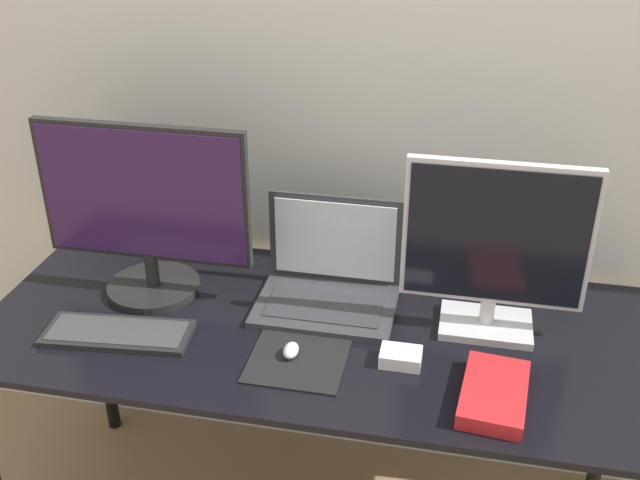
% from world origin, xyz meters
% --- Properties ---
extents(wall_back, '(7.00, 0.05, 2.50)m').
position_xyz_m(wall_back, '(0.00, 0.78, 1.25)').
color(wall_back, silver).
rests_on(wall_back, ground_plane).
extents(desk, '(1.70, 0.72, 0.74)m').
position_xyz_m(desk, '(0.00, 0.36, 0.66)').
color(desk, black).
rests_on(desk, ground_plane).
extents(monitor_left, '(0.56, 0.25, 0.47)m').
position_xyz_m(monitor_left, '(-0.47, 0.44, 0.98)').
color(monitor_left, black).
rests_on(monitor_left, desk).
extents(monitor_right, '(0.44, 0.16, 0.44)m').
position_xyz_m(monitor_right, '(0.41, 0.44, 0.97)').
color(monitor_right, silver).
rests_on(monitor_right, desk).
extents(laptop, '(0.36, 0.26, 0.26)m').
position_xyz_m(laptop, '(-0.00, 0.49, 0.80)').
color(laptop, '#333338').
rests_on(laptop, desk).
extents(keyboard, '(0.37, 0.17, 0.02)m').
position_xyz_m(keyboard, '(-0.47, 0.22, 0.75)').
color(keyboard, black).
rests_on(keyboard, desk).
extents(mousepad, '(0.22, 0.22, 0.00)m').
position_xyz_m(mousepad, '(-0.02, 0.21, 0.74)').
color(mousepad, black).
rests_on(mousepad, desk).
extents(mouse, '(0.04, 0.06, 0.03)m').
position_xyz_m(mouse, '(-0.04, 0.22, 0.76)').
color(mouse, silver).
rests_on(mouse, mousepad).
extents(book, '(0.16, 0.25, 0.04)m').
position_xyz_m(book, '(0.43, 0.16, 0.76)').
color(book, red).
rests_on(book, desk).
extents(power_brick, '(0.10, 0.07, 0.03)m').
position_xyz_m(power_brick, '(0.21, 0.25, 0.76)').
color(power_brick, white).
rests_on(power_brick, desk).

